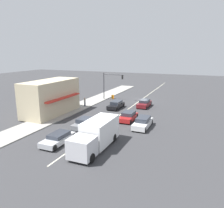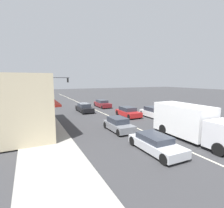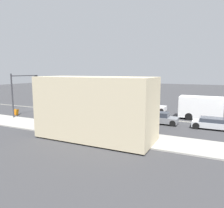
# 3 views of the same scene
# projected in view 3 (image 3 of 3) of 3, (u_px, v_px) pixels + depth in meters

# --- Properties ---
(ground_plane) EXTENTS (160.00, 160.00, 0.00)m
(ground_plane) POSITION_uv_depth(u_px,v_px,m) (150.00, 118.00, 28.06)
(ground_plane) COLOR #38383A
(sidewalk_right) EXTENTS (4.00, 73.00, 0.12)m
(sidewalk_right) POSITION_uv_depth(u_px,v_px,m) (128.00, 137.00, 19.81)
(sidewalk_right) COLOR #9E9B93
(sidewalk_right) RESTS_ON ground
(lane_marking_center) EXTENTS (0.16, 60.00, 0.01)m
(lane_marking_center) POSITION_uv_depth(u_px,v_px,m) (43.00, 108.00, 35.76)
(lane_marking_center) COLOR beige
(lane_marking_center) RESTS_ON ground
(building_corner_store) EXTENTS (4.93, 10.39, 5.42)m
(building_corner_store) POSITION_uv_depth(u_px,v_px,m) (96.00, 108.00, 19.19)
(building_corner_store) COLOR #C6B793
(building_corner_store) RESTS_ON sidewalk_right
(traffic_signal_main) EXTENTS (4.59, 0.34, 5.60)m
(traffic_signal_main) POSITION_uv_depth(u_px,v_px,m) (21.00, 87.00, 28.84)
(traffic_signal_main) COLOR #333338
(traffic_signal_main) RESTS_ON sidewalk_right
(pedestrian) EXTENTS (0.34, 0.34, 1.61)m
(pedestrian) POSITION_uv_depth(u_px,v_px,m) (57.00, 117.00, 24.43)
(pedestrian) COLOR #282D42
(pedestrian) RESTS_ON sidewalk_right
(warning_aframe_sign) EXTENTS (0.45, 0.53, 0.84)m
(warning_aframe_sign) POSITION_uv_depth(u_px,v_px,m) (16.00, 112.00, 29.98)
(warning_aframe_sign) COLOR orange
(warning_aframe_sign) RESTS_ON ground
(delivery_truck) EXTENTS (2.44, 7.50, 2.87)m
(delivery_truck) POSITION_uv_depth(u_px,v_px,m) (208.00, 108.00, 26.93)
(delivery_truck) COLOR silver
(delivery_truck) RESTS_ON ground
(sedan_maroon) EXTENTS (1.81, 4.46, 1.33)m
(sedan_maroon) POSITION_uv_depth(u_px,v_px,m) (77.00, 105.00, 35.41)
(sedan_maroon) COLOR maroon
(sedan_maroon) RESTS_ON ground
(van_white) EXTENTS (1.82, 4.56, 1.41)m
(van_white) POSITION_uv_depth(u_px,v_px,m) (150.00, 107.00, 33.04)
(van_white) COLOR silver
(van_white) RESTS_ON ground
(suv_grey) EXTENTS (1.76, 3.82, 1.33)m
(suv_grey) POSITION_uv_depth(u_px,v_px,m) (161.00, 118.00, 25.23)
(suv_grey) COLOR slate
(suv_grey) RESTS_ON ground
(hatchback_red) EXTENTS (1.90, 4.13, 1.32)m
(hatchback_red) POSITION_uv_depth(u_px,v_px,m) (130.00, 109.00, 31.48)
(hatchback_red) COLOR #AD1E1E
(hatchback_red) RESTS_ON ground
(suv_black) EXTENTS (1.81, 4.45, 1.34)m
(suv_black) POSITION_uv_depth(u_px,v_px,m) (78.00, 110.00, 30.14)
(suv_black) COLOR black
(suv_black) RESTS_ON ground
(sedan_silver) EXTENTS (1.88, 4.40, 1.18)m
(sedan_silver) POSITION_uv_depth(u_px,v_px,m) (214.00, 123.00, 22.83)
(sedan_silver) COLOR #B7BABF
(sedan_silver) RESTS_ON ground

